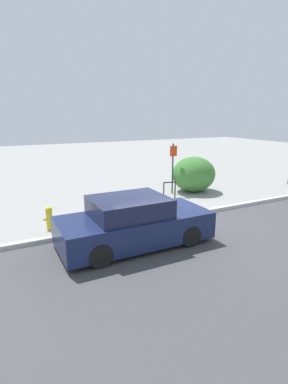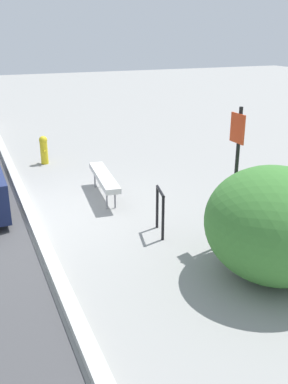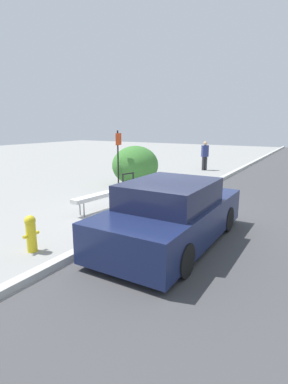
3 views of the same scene
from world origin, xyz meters
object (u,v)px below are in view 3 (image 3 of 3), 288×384
fire_hydrant (31,232)px  parked_car_near (172,214)px  bike_rack (128,182)px  sign_post (118,154)px  pedestrian (205,155)px  bench (99,196)px

fire_hydrant → parked_car_near: 2.93m
bike_rack → sign_post: size_ratio=0.36×
bike_rack → pedestrian: (7.33, -0.25, 0.36)m
bench → fire_hydrant: bearing=-160.1°
pedestrian → bike_rack: bearing=-141.0°
bike_rack → sign_post: (0.77, 0.97, 0.88)m
sign_post → parked_car_near: bearing=-132.9°
sign_post → parked_car_near: (-3.98, -4.28, -0.75)m
fire_hydrant → pedestrian: 12.48m
fire_hydrant → pedestrian: (12.45, 0.83, 0.45)m
bench → sign_post: bearing=31.3°
parked_car_near → bike_rack: bearing=45.5°
bench → parked_car_near: 3.16m
fire_hydrant → pedestrian: bearing=3.8°
bike_rack → sign_post: bearing=51.9°
bench → pedestrian: 9.43m
bench → bike_rack: 2.12m
pedestrian → parked_car_near: bearing=-122.9°
sign_post → fire_hydrant: bearing=-160.7°
sign_post → pedestrian: sign_post is taller
bench → parked_car_near: parked_car_near is taller
bench → fire_hydrant: 3.11m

